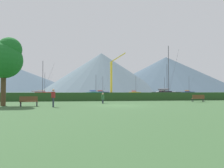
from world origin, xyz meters
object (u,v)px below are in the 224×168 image
at_px(park_tree, 5,58).
at_px(sailboat_slip_0, 164,93).
at_px(sailboat_slip_4, 166,93).
at_px(person_standing_walker, 53,96).
at_px(sailboat_slip_8, 43,93).
at_px(park_bench_under_tree, 198,98).
at_px(sailboat_slip_3, 135,93).
at_px(sailboat_slip_6, 167,94).
at_px(person_seated_viewer, 103,98).
at_px(sailboat_slip_9, 102,93).
at_px(sailboat_slip_12, 41,95).
at_px(park_bench_near_path, 29,101).
at_px(sailboat_slip_1, 188,92).
at_px(dock_crane, 112,80).
at_px(sailboat_slip_5, 95,93).

bearing_deg(park_tree, sailboat_slip_0, 58.60).
height_order(sailboat_slip_4, person_standing_walker, sailboat_slip_4).
xyz_separation_m(sailboat_slip_8, park_bench_under_tree, (29.98, -64.79, -0.09)).
relative_size(sailboat_slip_4, park_tree, 1.93).
height_order(sailboat_slip_0, person_standing_walker, sailboat_slip_0).
distance_m(sailboat_slip_3, person_standing_walker, 90.85).
relative_size(sailboat_slip_0, sailboat_slip_3, 0.90).
xyz_separation_m(sailboat_slip_6, person_seated_viewer, (-20.09, -29.21, -0.07)).
relative_size(sailboat_slip_9, sailboat_slip_12, 0.99).
xyz_separation_m(sailboat_slip_4, sailboat_slip_8, (-51.60, 1.32, -0.15)).
height_order(park_bench_near_path, person_seated_viewer, person_seated_viewer).
xyz_separation_m(sailboat_slip_12, person_standing_walker, (6.47, -32.17, 0.43)).
distance_m(sailboat_slip_1, sailboat_slip_6, 66.19).
distance_m(sailboat_slip_0, park_tree, 91.73).
bearing_deg(sailboat_slip_8, sailboat_slip_1, -1.11).
relative_size(sailboat_slip_0, person_seated_viewer, 6.59).
bearing_deg(dock_crane, sailboat_slip_4, 2.42).
height_order(sailboat_slip_1, sailboat_slip_5, sailboat_slip_1).
relative_size(sailboat_slip_8, dock_crane, 0.51).
bearing_deg(person_standing_walker, sailboat_slip_9, 76.79).
height_order(sailboat_slip_6, park_bench_under_tree, sailboat_slip_6).
xyz_separation_m(sailboat_slip_5, person_standing_walker, (-8.46, -66.73, 0.38)).
relative_size(sailboat_slip_9, park_bench_near_path, 5.13).
bearing_deg(sailboat_slip_0, park_tree, -134.03).
height_order(sailboat_slip_3, person_seated_viewer, sailboat_slip_3).
bearing_deg(sailboat_slip_12, person_seated_viewer, -78.57).
bearing_deg(park_bench_under_tree, sailboat_slip_0, 76.86).
height_order(sailboat_slip_6, person_seated_viewer, sailboat_slip_6).
bearing_deg(dock_crane, sailboat_slip_9, 98.95).
relative_size(sailboat_slip_1, person_standing_walker, 5.51).
relative_size(sailboat_slip_12, person_seated_viewer, 6.78).
bearing_deg(sailboat_slip_8, sailboat_slip_4, -17.01).
bearing_deg(park_bench_under_tree, person_seated_viewer, -167.37).
relative_size(sailboat_slip_3, sailboat_slip_5, 1.14).
xyz_separation_m(sailboat_slip_3, sailboat_slip_12, (-36.34, -53.62, -0.02)).
distance_m(sailboat_slip_1, sailboat_slip_9, 47.68).
height_order(sailboat_slip_3, sailboat_slip_4, sailboat_slip_4).
xyz_separation_m(sailboat_slip_1, sailboat_slip_5, (-52.10, -23.55, -0.04)).
xyz_separation_m(park_bench_near_path, person_standing_walker, (2.42, -1.38, 0.44)).
bearing_deg(dock_crane, sailboat_slip_12, -120.79).
height_order(sailboat_slip_4, park_tree, sailboat_slip_4).
height_order(sailboat_slip_0, park_tree, sailboat_slip_0).
height_order(sailboat_slip_5, park_tree, sailboat_slip_5).
distance_m(person_seated_viewer, park_tree, 11.11).
distance_m(sailboat_slip_1, sailboat_slip_5, 57.18).
height_order(sailboat_slip_3, dock_crane, dock_crane).
xyz_separation_m(sailboat_slip_9, dock_crane, (2.47, -15.70, 5.41)).
relative_size(sailboat_slip_0, sailboat_slip_8, 0.93).
relative_size(sailboat_slip_12, dock_crane, 0.48).
xyz_separation_m(sailboat_slip_8, sailboat_slip_9, (25.19, 13.37, -0.00)).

